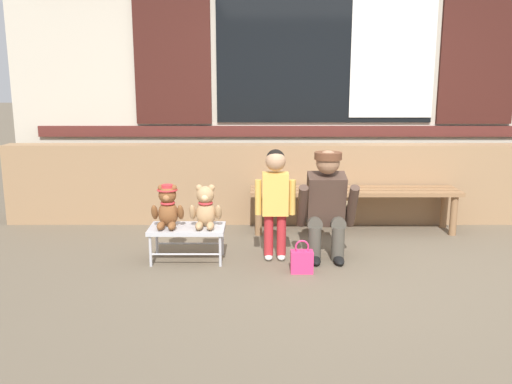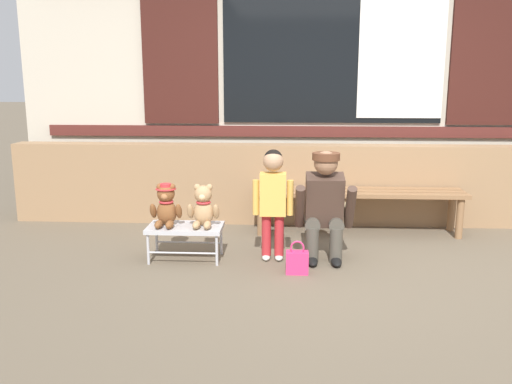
{
  "view_description": "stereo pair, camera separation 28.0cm",
  "coord_description": "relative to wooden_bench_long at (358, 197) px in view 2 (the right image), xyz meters",
  "views": [
    {
      "loc": [
        -0.76,
        -4.31,
        1.55
      ],
      "look_at": [
        -0.76,
        0.4,
        0.55
      ],
      "focal_mm": 38.1,
      "sensor_mm": 36.0,
      "label": 1
    },
    {
      "loc": [
        -0.48,
        -4.3,
        1.55
      ],
      "look_at": [
        -0.76,
        0.4,
        0.55
      ],
      "focal_mm": 38.1,
      "sensor_mm": 36.0,
      "label": 2
    }
  ],
  "objects": [
    {
      "name": "child_standing",
      "position": [
        -0.83,
        -0.87,
        0.22
      ],
      "size": [
        0.35,
        0.18,
        0.96
      ],
      "color": "#B7282D",
      "rests_on": "ground"
    },
    {
      "name": "brick_low_wall",
      "position": [
        -0.23,
        0.37,
        0.05
      ],
      "size": [
        6.86,
        0.25,
        0.85
      ],
      "primitive_type": "cube",
      "color": "#997551",
      "rests_on": "ground"
    },
    {
      "name": "teddy_bear_plain",
      "position": [
        -1.42,
        -0.91,
        0.09
      ],
      "size": [
        0.28,
        0.26,
        0.36
      ],
      "color": "tan",
      "rests_on": "small_display_bench"
    },
    {
      "name": "teddy_bear_with_hat",
      "position": [
        -1.74,
        -0.91,
        0.1
      ],
      "size": [
        0.28,
        0.27,
        0.36
      ],
      "color": "brown",
      "rests_on": "small_display_bench"
    },
    {
      "name": "adult_crouching",
      "position": [
        -0.38,
        -0.83,
        0.11
      ],
      "size": [
        0.5,
        0.49,
        0.95
      ],
      "color": "#4C473D",
      "rests_on": "ground"
    },
    {
      "name": "ground_plane",
      "position": [
        -0.23,
        -1.06,
        -0.37
      ],
      "size": [
        60.0,
        60.0,
        0.0
      ],
      "primitive_type": "plane",
      "color": "brown"
    },
    {
      "name": "small_display_bench",
      "position": [
        -1.58,
        -0.91,
        -0.11
      ],
      "size": [
        0.64,
        0.36,
        0.3
      ],
      "color": "#BCBCC1",
      "rests_on": "ground"
    },
    {
      "name": "shop_facade",
      "position": [
        -0.23,
        0.88,
        1.44
      ],
      "size": [
        7.0,
        0.26,
        3.61
      ],
      "color": "beige",
      "rests_on": "ground"
    },
    {
      "name": "wooden_bench_long",
      "position": [
        0.0,
        0.0,
        0.0
      ],
      "size": [
        2.1,
        0.4,
        0.44
      ],
      "color": "#8E6642",
      "rests_on": "ground"
    },
    {
      "name": "handbag_on_ground",
      "position": [
        -0.63,
        -1.2,
        -0.28
      ],
      "size": [
        0.18,
        0.11,
        0.27
      ],
      "color": "#E53370",
      "rests_on": "ground"
    }
  ]
}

